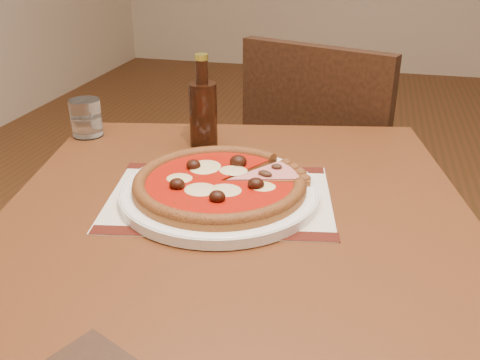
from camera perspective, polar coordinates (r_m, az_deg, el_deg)
name	(u,v)px	position (r m, az deg, el deg)	size (l,w,h in m)	color
table	(237,249)	(0.99, -0.28, -7.35)	(0.94, 0.94, 0.75)	#603116
chair_far	(325,170)	(1.64, 9.08, 1.01)	(0.55, 0.55, 0.91)	black
placemat	(220,197)	(0.95, -2.16, -1.87)	(0.39, 0.28, 0.00)	beige
plate	(220,192)	(0.95, -2.17, -1.33)	(0.35, 0.35, 0.02)	white
pizza	(219,182)	(0.94, -2.20, -0.26)	(0.30, 0.30, 0.04)	brown
ham_slice	(273,173)	(0.98, 3.51, 0.75)	(0.14, 0.12, 0.02)	brown
water_glass	(86,118)	(1.28, -16.08, 6.38)	(0.07, 0.07, 0.09)	white
bottle	(203,111)	(1.16, -3.96, 7.32)	(0.06, 0.06, 0.20)	black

